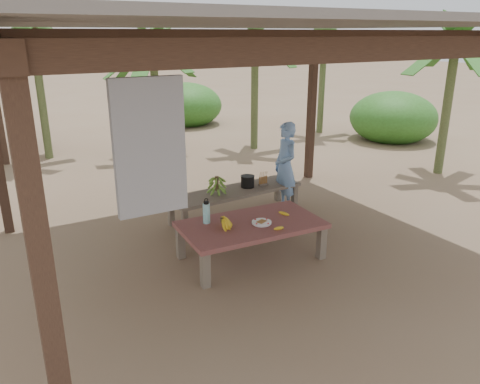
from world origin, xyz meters
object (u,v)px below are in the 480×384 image
water_flask (206,213)px  woman (285,167)px  ripe_banana_bunch (222,222)px  bench (236,193)px  work_table (251,227)px  cooking_pot (248,182)px  plate (262,223)px

water_flask → woman: bearing=27.5°
ripe_banana_bunch → water_flask: size_ratio=0.75×
ripe_banana_bunch → woman: woman is taller
water_flask → woman: woman is taller
bench → ripe_banana_bunch: ripe_banana_bunch is taller
work_table → bench: 1.49m
ripe_banana_bunch → water_flask: bearing=110.3°
bench → water_flask: size_ratio=6.66×
woman → cooking_pot: bearing=-92.0°
plate → cooking_pot: (0.69, 1.52, 0.02)m
plate → water_flask: bearing=147.1°
ripe_banana_bunch → cooking_pot: size_ratio=1.17×
work_table → ripe_banana_bunch: 0.43m
work_table → plate: 0.16m
work_table → cooking_pot: bearing=64.1°
ripe_banana_bunch → plate: (0.50, -0.14, -0.06)m
ripe_banana_bunch → cooking_pot: bearing=49.0°
bench → woman: 0.95m
work_table → ripe_banana_bunch: bearing=178.0°
ripe_banana_bunch → work_table: bearing=-5.2°
plate → water_flask: (-0.59, 0.38, 0.12)m
work_table → water_flask: 0.61m
ripe_banana_bunch → cooking_pot: (1.20, 1.38, -0.04)m
bench → ripe_banana_bunch: 1.66m
water_flask → woman: size_ratio=0.23×
work_table → woman: (1.43, 1.29, 0.30)m
cooking_pot → water_flask: bearing=-138.6°
work_table → water_flask: water_flask is taller
water_flask → woman: (1.93, 1.01, 0.09)m
work_table → cooking_pot: size_ratio=8.65×
bench → cooking_pot: bearing=3.9°
ripe_banana_bunch → plate: 0.53m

